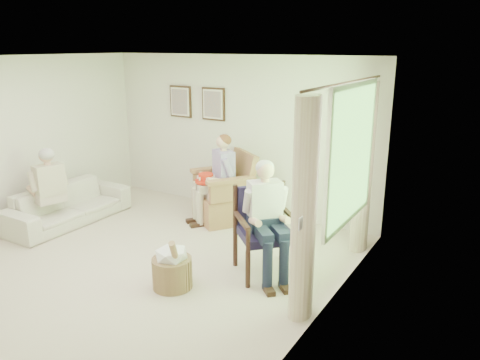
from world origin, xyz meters
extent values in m
plane|color=beige|center=(0.00, 0.00, 0.00)|extent=(5.50, 5.50, 0.00)
cube|color=silver|center=(0.00, 2.75, 1.30)|extent=(5.00, 0.04, 2.60)
cube|color=silver|center=(2.50, 0.00, 1.30)|extent=(0.04, 5.50, 2.60)
cube|color=white|center=(0.00, 0.00, 2.60)|extent=(5.00, 5.50, 0.02)
cube|color=#2D6B23|center=(2.47, 1.20, 1.55)|extent=(0.02, 1.40, 1.50)
cube|color=white|center=(2.46, 1.20, 2.33)|extent=(0.04, 1.52, 0.06)
cube|color=white|center=(2.46, 1.20, 0.77)|extent=(0.04, 1.52, 0.06)
cylinder|color=#382114|center=(2.37, 1.20, 2.35)|extent=(0.03, 2.50, 0.03)
cylinder|color=beige|center=(2.33, 0.22, 1.15)|extent=(0.34, 0.34, 2.30)
cylinder|color=beige|center=(2.33, 2.18, 1.15)|extent=(0.34, 0.34, 2.30)
cube|color=#382114|center=(-1.15, 2.72, 1.78)|extent=(0.45, 0.03, 0.55)
cube|color=silver|center=(-1.15, 2.70, 1.78)|extent=(0.39, 0.01, 0.49)
cube|color=tan|center=(-1.15, 2.69, 1.78)|extent=(0.33, 0.01, 0.43)
cube|color=#382114|center=(-0.45, 2.72, 1.78)|extent=(0.45, 0.03, 0.55)
cube|color=silver|center=(-0.45, 2.70, 1.78)|extent=(0.39, 0.01, 0.49)
cube|color=tan|center=(-0.45, 2.69, 1.78)|extent=(0.33, 0.01, 0.43)
cube|color=#B07C53|center=(0.11, 2.15, 0.22)|extent=(0.82, 0.80, 0.43)
cube|color=beige|center=(0.11, 2.12, 0.48)|extent=(0.64, 0.62, 0.10)
cube|color=#B07C53|center=(0.11, 2.49, 0.78)|extent=(0.76, 0.23, 0.65)
cube|color=#B07C53|center=(-0.27, 2.15, 0.60)|extent=(0.10, 0.74, 0.31)
cube|color=#B07C53|center=(0.49, 2.15, 0.60)|extent=(0.10, 0.74, 0.31)
cylinder|color=black|center=(1.26, 0.57, 0.23)|extent=(0.06, 0.06, 0.46)
cylinder|color=black|center=(1.89, 0.57, 0.23)|extent=(0.06, 0.06, 0.46)
cylinder|color=black|center=(1.26, 1.15, 0.23)|extent=(0.06, 0.06, 0.46)
cylinder|color=black|center=(1.89, 1.15, 0.23)|extent=(0.06, 0.06, 0.46)
cube|color=#211B3D|center=(1.57, 0.86, 0.51)|extent=(0.61, 0.59, 0.10)
cube|color=#211B3D|center=(1.57, 1.14, 0.80)|extent=(0.57, 0.07, 0.52)
imported|color=beige|center=(-1.95, 0.77, 0.29)|extent=(2.00, 0.78, 0.59)
cube|color=beige|center=(0.11, 2.12, 0.64)|extent=(0.40, 0.26, 0.16)
cube|color=#A491CD|center=(0.11, 2.14, 0.92)|extent=(0.39, 0.24, 0.46)
sphere|color=#DDAD8E|center=(0.11, 2.13, 1.29)|extent=(0.21, 0.21, 0.21)
ellipsoid|color=brown|center=(0.11, 2.15, 1.32)|extent=(0.22, 0.22, 0.18)
cube|color=beige|center=(0.01, 1.90, 0.59)|extent=(0.14, 0.44, 0.13)
cube|color=beige|center=(0.21, 1.90, 0.59)|extent=(0.14, 0.44, 0.13)
cylinder|color=beige|center=(0.01, 1.70, 0.30)|extent=(0.12, 0.12, 0.54)
cylinder|color=beige|center=(0.21, 1.70, 0.30)|extent=(0.12, 0.12, 0.54)
cube|color=#171D33|center=(1.57, 0.86, 0.68)|extent=(0.40, 0.26, 0.16)
cube|color=silver|center=(1.57, 0.88, 0.96)|extent=(0.39, 0.24, 0.46)
sphere|color=#DDAD8E|center=(1.57, 0.87, 1.33)|extent=(0.21, 0.21, 0.21)
ellipsoid|color=#B7B2AD|center=(1.57, 0.89, 1.35)|extent=(0.22, 0.22, 0.18)
cube|color=#171D33|center=(1.47, 0.64, 0.63)|extent=(0.14, 0.44, 0.13)
cube|color=#171D33|center=(1.67, 0.64, 0.63)|extent=(0.14, 0.44, 0.13)
cylinder|color=#171D33|center=(1.47, 0.44, 0.32)|extent=(0.12, 0.12, 0.58)
cylinder|color=#171D33|center=(1.67, 0.44, 0.32)|extent=(0.12, 0.12, 0.58)
cube|color=beige|center=(-1.95, 0.48, 0.51)|extent=(0.42, 0.26, 0.16)
cube|color=beige|center=(-1.95, 0.50, 0.79)|extent=(0.41, 0.24, 0.46)
sphere|color=#DDAD8E|center=(-1.95, 0.49, 1.16)|extent=(0.21, 0.21, 0.21)
ellipsoid|color=#B7B2AD|center=(-1.95, 0.51, 1.19)|extent=(0.22, 0.22, 0.18)
cube|color=beige|center=(-2.05, 0.26, 0.46)|extent=(0.14, 0.44, 0.13)
cube|color=beige|center=(-1.85, 0.26, 0.46)|extent=(0.14, 0.44, 0.13)
cylinder|color=beige|center=(-2.05, 0.06, 0.24)|extent=(0.12, 0.12, 0.41)
cylinder|color=beige|center=(-1.85, 0.06, 0.24)|extent=(0.12, 0.12, 0.41)
cylinder|color=red|center=(-0.04, 1.89, 0.69)|extent=(0.34, 0.34, 0.04)
cylinder|color=red|center=(-0.04, 1.89, 0.75)|extent=(0.23, 0.23, 0.12)
cube|color=white|center=(0.08, 1.89, 0.75)|extent=(0.04, 0.01, 0.05)
cube|color=white|center=(0.03, 1.98, 0.75)|extent=(0.03, 0.04, 0.05)
cube|color=white|center=(-0.07, 2.00, 0.75)|extent=(0.02, 0.05, 0.05)
cube|color=white|center=(-0.15, 1.94, 0.75)|extent=(0.04, 0.03, 0.05)
cube|color=white|center=(-0.15, 1.83, 0.75)|extent=(0.04, 0.03, 0.05)
cube|color=white|center=(-0.07, 1.77, 0.75)|extent=(0.02, 0.05, 0.05)
cube|color=white|center=(0.03, 1.79, 0.75)|extent=(0.03, 0.04, 0.05)
cylinder|color=tan|center=(0.81, -0.02, 0.18)|extent=(0.50, 0.50, 0.36)
ellipsoid|color=white|center=(0.81, -0.02, 0.42)|extent=(0.42, 0.42, 0.25)
cylinder|color=#A57F56|center=(0.91, -0.07, 0.42)|extent=(0.18, 0.33, 0.54)
camera|label=1|loc=(4.05, -3.84, 2.75)|focal=35.00mm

